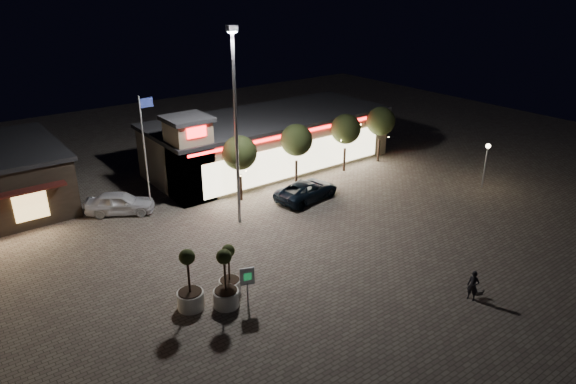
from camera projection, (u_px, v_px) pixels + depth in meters
ground at (288, 287)px, 26.71m from camera, size 90.00×90.00×0.00m
retail_building at (266, 141)px, 42.75m from camera, size 20.40×8.40×6.10m
floodlight_pole at (236, 118)px, 30.97m from camera, size 0.60×0.40×12.38m
flagpole at (146, 145)px, 33.39m from camera, size 0.95×0.10×8.00m
lamp_post_east at (487, 157)px, 38.26m from camera, size 0.36×0.36×3.48m
string_tree_a at (240, 153)px, 35.63m from camera, size 2.42×2.42×4.79m
string_tree_b at (296, 140)px, 38.39m from camera, size 2.42×2.42×4.79m
string_tree_c at (346, 129)px, 41.15m from camera, size 2.42×2.42×4.79m
string_tree_d at (381, 121)px, 43.36m from camera, size 2.42×2.42×4.79m
pickup_truck at (307, 190)px, 36.86m from camera, size 5.37×3.10×1.41m
white_sedan at (120, 203)px, 34.66m from camera, size 4.81×3.85×1.54m
pedestrian at (473, 286)px, 25.39m from camera, size 0.51×0.65×1.57m
dog at (480, 292)px, 25.75m from camera, size 0.52×0.31×0.28m
planter_left at (190, 290)px, 24.65m from camera, size 1.31×1.31×3.22m
planter_mid at (226, 289)px, 24.82m from camera, size 1.27×1.27×3.12m
planter_right at (230, 278)px, 25.88m from camera, size 1.13×1.13×2.77m
valet_sign at (247, 280)px, 24.57m from camera, size 0.69×0.29×2.16m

